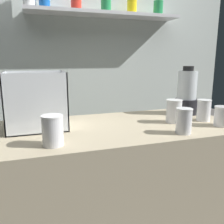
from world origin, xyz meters
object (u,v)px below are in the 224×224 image
(juice_cup_carrot_right, at_px, (204,111))
(carrot_display_bin, at_px, (37,110))
(blender_pitcher, at_px, (187,94))
(juice_cup_pomegranate_left, at_px, (184,122))
(juice_cup_pomegranate_far_left, at_px, (53,132))
(juice_cup_orange_middle, at_px, (174,113))
(juice_cup_mango_far_right, at_px, (222,118))

(juice_cup_carrot_right, bearing_deg, carrot_display_bin, 171.85)
(blender_pitcher, distance_m, juice_cup_pomegranate_left, 0.47)
(juice_cup_pomegranate_far_left, relative_size, juice_cup_carrot_right, 1.04)
(carrot_display_bin, distance_m, blender_pitcher, 0.96)
(blender_pitcher, xyz_separation_m, juice_cup_orange_middle, (-0.20, -0.18, -0.07))
(blender_pitcher, distance_m, juice_cup_mango_far_right, 0.34)
(juice_cup_orange_middle, bearing_deg, juice_cup_carrot_right, -4.96)
(juice_cup_pomegranate_far_left, height_order, juice_cup_orange_middle, juice_cup_orange_middle)
(juice_cup_pomegranate_far_left, bearing_deg, juice_cup_pomegranate_left, -2.41)
(juice_cup_pomegranate_far_left, relative_size, juice_cup_orange_middle, 0.98)
(juice_cup_pomegranate_left, bearing_deg, juice_cup_orange_middle, 70.80)
(carrot_display_bin, height_order, juice_cup_mango_far_right, carrot_display_bin)
(juice_cup_pomegranate_far_left, distance_m, juice_cup_mango_far_right, 0.91)
(carrot_display_bin, distance_m, juice_cup_pomegranate_left, 0.76)
(juice_cup_pomegranate_left, bearing_deg, juice_cup_carrot_right, 34.83)
(carrot_display_bin, distance_m, juice_cup_mango_far_right, 1.00)
(blender_pitcher, distance_m, juice_cup_carrot_right, 0.21)
(juice_cup_carrot_right, bearing_deg, juice_cup_pomegranate_far_left, -170.02)
(juice_cup_mango_far_right, bearing_deg, blender_pitcher, 91.24)
(blender_pitcher, distance_m, juice_cup_pomegranate_far_left, 0.97)
(carrot_display_bin, distance_m, juice_cup_orange_middle, 0.76)
(juice_cup_pomegranate_far_left, bearing_deg, blender_pitcher, 21.22)
(carrot_display_bin, distance_m, juice_cup_carrot_right, 0.96)
(carrot_display_bin, height_order, juice_cup_carrot_right, carrot_display_bin)
(juice_cup_orange_middle, distance_m, juice_cup_mango_far_right, 0.26)
(blender_pitcher, xyz_separation_m, juice_cup_mango_far_right, (0.01, -0.33, -0.09))
(juice_cup_pomegranate_left, bearing_deg, juice_cup_pomegranate_far_left, 177.59)
(juice_cup_carrot_right, bearing_deg, juice_cup_mango_far_right, -82.18)
(blender_pitcher, relative_size, juice_cup_pomegranate_left, 2.50)
(juice_cup_pomegranate_left, distance_m, juice_cup_mango_far_right, 0.29)
(carrot_display_bin, xyz_separation_m, juice_cup_carrot_right, (0.95, -0.14, -0.04))
(juice_cup_carrot_right, xyz_separation_m, juice_cup_mango_far_right, (0.02, -0.13, -0.01))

